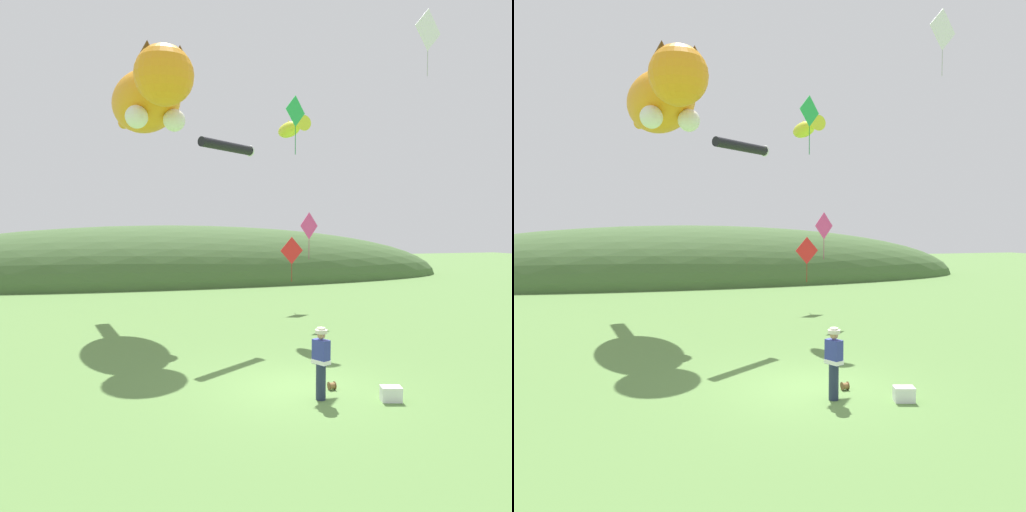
# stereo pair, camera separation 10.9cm
# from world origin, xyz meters

# --- Properties ---
(ground_plane) EXTENTS (120.00, 120.00, 0.00)m
(ground_plane) POSITION_xyz_m (0.00, 0.00, 0.00)
(ground_plane) COLOR #5B8442
(distant_hill_ridge) EXTENTS (48.78, 13.35, 8.87)m
(distant_hill_ridge) POSITION_xyz_m (0.00, 28.51, 0.00)
(distant_hill_ridge) COLOR #426033
(distant_hill_ridge) RESTS_ON ground
(festival_attendant) EXTENTS (0.41, 0.49, 1.77)m
(festival_attendant) POSITION_xyz_m (0.21, -0.88, 0.95)
(festival_attendant) COLOR #232D47
(festival_attendant) RESTS_ON ground
(kite_spool) EXTENTS (0.17, 0.21, 0.21)m
(kite_spool) POSITION_xyz_m (0.79, -0.28, 0.11)
(kite_spool) COLOR olive
(kite_spool) RESTS_ON ground
(picnic_cooler) EXTENTS (0.56, 0.45, 0.36)m
(picnic_cooler) POSITION_xyz_m (1.80, -1.46, 0.18)
(picnic_cooler) COLOR white
(picnic_cooler) RESTS_ON ground
(kite_giant_cat) EXTENTS (3.55, 9.95, 3.03)m
(kite_giant_cat) POSITION_xyz_m (-2.95, 10.21, 9.74)
(kite_giant_cat) COLOR orange
(kite_fish_windsock) EXTENTS (0.79, 2.38, 0.72)m
(kite_fish_windsock) POSITION_xyz_m (2.71, 7.92, 8.36)
(kite_fish_windsock) COLOR yellow
(kite_tube_streamer) EXTENTS (2.52, 1.97, 0.44)m
(kite_tube_streamer) POSITION_xyz_m (-0.34, 6.63, 7.27)
(kite_tube_streamer) COLOR black
(kite_diamond_pink) EXTENTS (1.07, 0.59, 2.11)m
(kite_diamond_pink) POSITION_xyz_m (3.88, 8.79, 4.28)
(kite_diamond_pink) COLOR #E53F8C
(kite_diamond_white) EXTENTS (1.39, 0.51, 2.37)m
(kite_diamond_white) POSITION_xyz_m (6.36, 3.83, 11.26)
(kite_diamond_white) COLOR white
(kite_diamond_green) EXTENTS (0.87, 0.55, 1.91)m
(kite_diamond_green) POSITION_xyz_m (1.22, 3.57, 7.98)
(kite_diamond_green) COLOR green
(kite_diamond_red) EXTENTS (1.35, 0.38, 2.30)m
(kite_diamond_red) POSITION_xyz_m (4.25, 11.96, 3.04)
(kite_diamond_red) COLOR red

